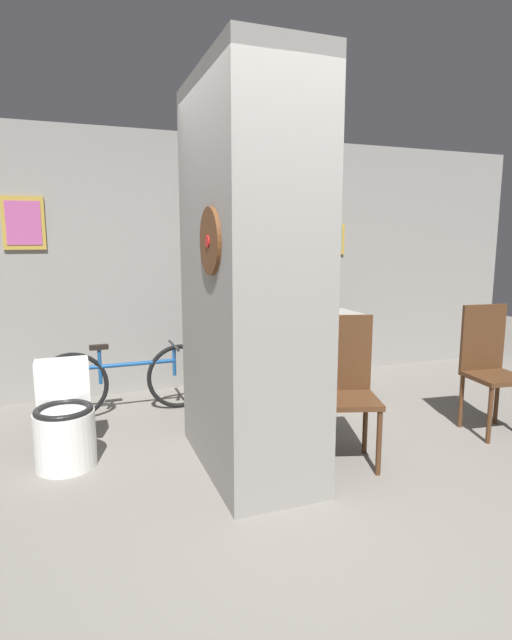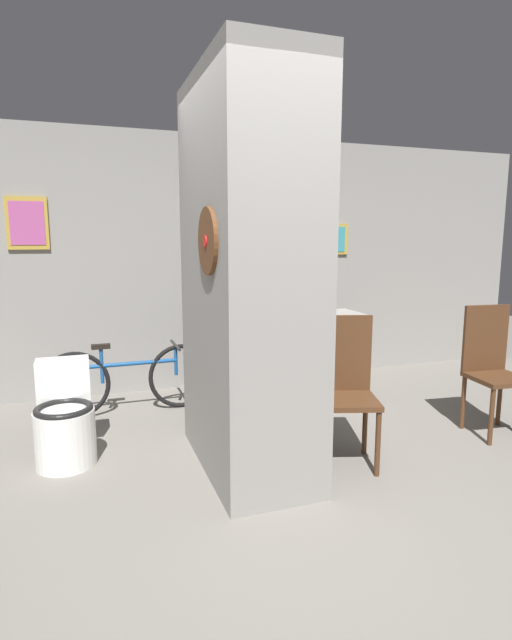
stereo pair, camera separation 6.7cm
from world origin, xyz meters
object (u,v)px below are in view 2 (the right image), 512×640
(chair_by_doorway, at_px, (492,365))
(toilet, at_px, (65,421))
(bottle_tall, at_px, (288,302))
(chair_near_pillar, at_px, (345,384))
(bicycle, at_px, (130,379))

(chair_by_doorway, bearing_deg, toilet, 176.99)
(chair_by_doorway, distance_m, bottle_tall, 1.81)
(bottle_tall, bearing_deg, chair_by_doorway, -43.81)
(toilet, distance_m, chair_by_doorway, 3.31)
(chair_near_pillar, xyz_separation_m, bottle_tall, (0.11, 1.31, 0.42))
(toilet, xyz_separation_m, bicycle, (0.53, 0.86, 0.02))
(bicycle, bearing_deg, chair_by_doorway, -27.21)
(chair_near_pillar, relative_size, chair_by_doorway, 1.00)
(bicycle, bearing_deg, bottle_tall, -7.07)
(chair_near_pillar, xyz_separation_m, bicycle, (-1.34, 1.49, -0.24))
(bicycle, bearing_deg, chair_near_pillar, -47.95)
(chair_by_doorway, relative_size, bicycle, 0.67)
(chair_by_doorway, bearing_deg, bottle_tall, 142.62)
(chair_near_pillar, distance_m, bottle_tall, 1.38)
(bottle_tall, bearing_deg, bicycle, 172.93)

